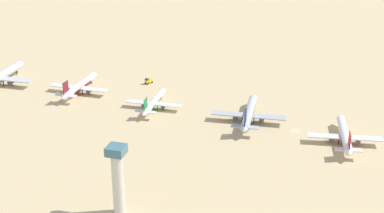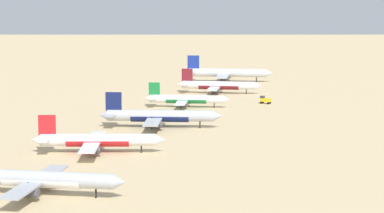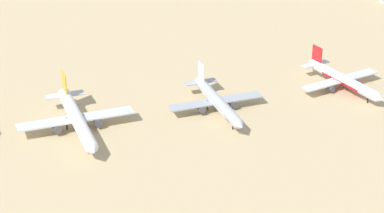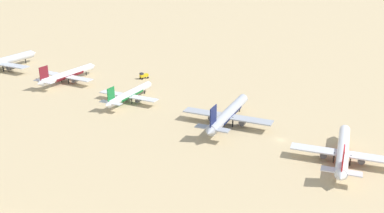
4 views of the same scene
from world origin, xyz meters
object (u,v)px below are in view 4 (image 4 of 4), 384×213
(parked_jet_7, at_px, (2,62))
(service_truck, at_px, (144,75))
(parked_jet_5, at_px, (130,94))
(parked_jet_4, at_px, (228,114))
(parked_jet_6, at_px, (67,75))
(parked_jet_3, at_px, (343,151))

(parked_jet_7, distance_m, service_truck, 96.36)
(parked_jet_5, bearing_deg, service_truck, 24.54)
(parked_jet_4, distance_m, parked_jet_6, 111.10)
(parked_jet_4, bearing_deg, service_truck, 61.02)
(parked_jet_6, height_order, service_truck, parked_jet_6)
(parked_jet_4, relative_size, service_truck, 8.99)
(parked_jet_3, height_order, parked_jet_4, parked_jet_4)
(parked_jet_5, xyz_separation_m, service_truck, (37.85, 17.28, -1.94))
(parked_jet_5, bearing_deg, parked_jet_7, 84.59)
(parked_jet_5, distance_m, service_truck, 41.65)
(parked_jet_4, distance_m, parked_jet_5, 57.16)
(parked_jet_7, bearing_deg, parked_jet_3, -96.96)
(parked_jet_3, xyz_separation_m, parked_jet_6, (27.05, 162.38, 0.02))
(parked_jet_5, relative_size, parked_jet_7, 0.74)
(parked_jet_3, xyz_separation_m, service_truck, (54.17, 126.51, -2.40))
(parked_jet_7, relative_size, service_truck, 9.88)
(parked_jet_5, relative_size, parked_jet_6, 0.89)
(parked_jet_5, xyz_separation_m, parked_jet_7, (10.39, 109.59, 1.46))
(parked_jet_4, xyz_separation_m, parked_jet_6, (14.06, 110.21, -0.40))
(service_truck, bearing_deg, parked_jet_7, 106.57)
(parked_jet_3, bearing_deg, parked_jet_7, 83.04)
(parked_jet_3, height_order, parked_jet_7, parked_jet_7)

